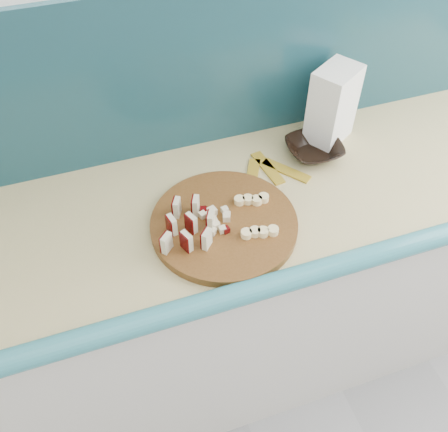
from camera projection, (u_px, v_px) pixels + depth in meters
kitchen_counter at (249, 286)px, 1.76m from camera, size 2.20×0.63×0.91m
backsplash at (222, 67)px, 1.43m from camera, size 2.20×0.02×0.50m
cutting_board at (224, 224)px, 1.34m from camera, size 0.47×0.47×0.02m
apple_wedges at (188, 225)px, 1.28m from camera, size 0.15×0.17×0.05m
apple_chunks at (215, 219)px, 1.32m from camera, size 0.07×0.06×0.02m
banana_slices at (256, 216)px, 1.33m from camera, size 0.12×0.16×0.02m
brown_bowl at (314, 149)px, 1.54m from camera, size 0.17×0.17×0.04m
flour_bag at (333, 105)px, 1.52m from camera, size 0.17×0.16×0.24m
banana_peel at (269, 172)px, 1.50m from camera, size 0.22×0.18×0.01m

